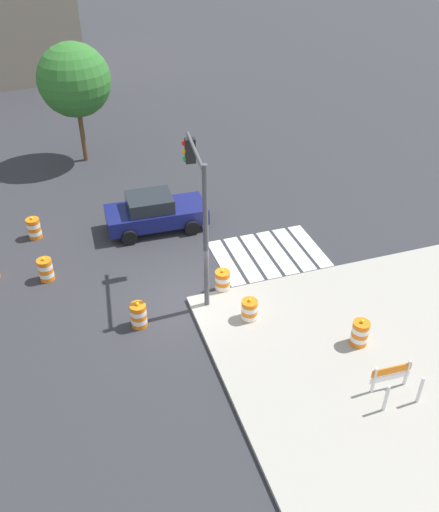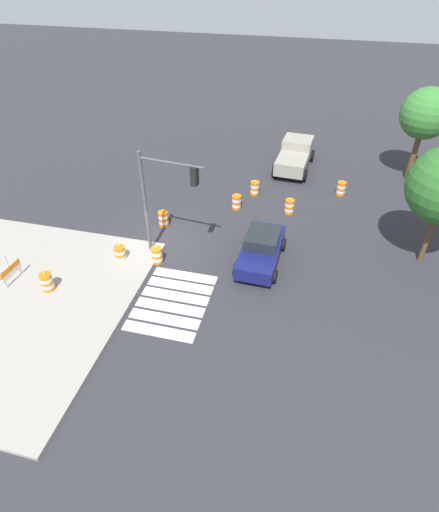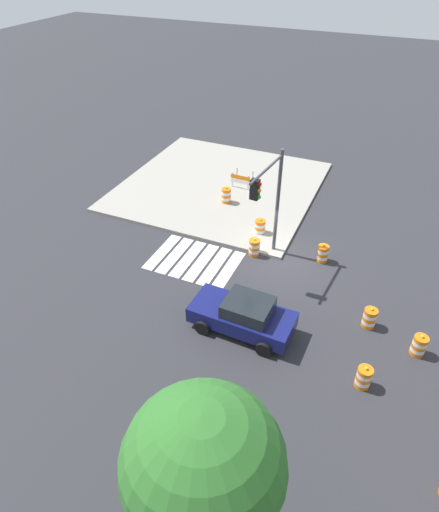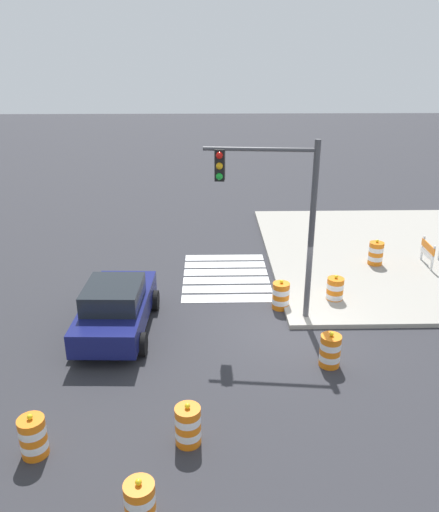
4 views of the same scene
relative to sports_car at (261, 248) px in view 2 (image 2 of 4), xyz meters
name	(u,v)px [view 2 (image 2 of 4)]	position (x,y,z in m)	size (l,w,h in m)	color
ground_plane	(166,246)	(-0.05, -5.23, -0.81)	(120.00, 120.00, 0.00)	#2D2D33
crosswalk_stripes	(173,301)	(3.95, -3.43, -0.80)	(4.35, 3.20, 0.02)	silver
sports_car	(261,248)	(0.00, 0.00, 0.00)	(4.36, 2.26, 1.63)	navy
pickup_truck	(296,154)	(-11.55, 0.56, 0.16)	(5.28, 2.65, 1.92)	gray
traffic_barrel_near_corner	(289,206)	(-5.07, 0.90, -0.36)	(0.56, 0.56, 1.02)	orange
traffic_barrel_crosswalk_end	(237,202)	(-4.80, -2.31, -0.36)	(0.56, 0.56, 1.02)	orange
traffic_barrel_median_near	(163,219)	(-1.96, -6.01, -0.36)	(0.56, 0.56, 1.02)	orange
traffic_barrel_median_far	(157,255)	(1.37, -5.14, -0.36)	(0.56, 0.56, 1.02)	orange
traffic_barrel_far_curb	(341,189)	(-8.11, 3.89, -0.36)	(0.56, 0.56, 1.02)	orange
traffic_barrel_lane_center	(120,254)	(1.72, -7.01, -0.36)	(0.56, 0.56, 1.02)	orange
traffic_barrel_opposite_curb	(255,188)	(-6.82, -1.53, -0.36)	(0.56, 0.56, 1.02)	orange
traffic_barrel_on_sidewalk	(47,282)	(4.69, -9.31, -0.21)	(0.56, 0.56, 1.02)	orange
construction_barricade	(8,271)	(4.55, -11.43, -0.09)	(1.30, 0.83, 1.00)	silver
traffic_light_pole	(164,190)	(0.66, -4.70, 3.10)	(0.57, 3.28, 5.50)	#4C4C51
street_tree_streetside_near	(426,114)	(-11.64, 8.36, 3.64)	(3.21, 3.21, 6.09)	brown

